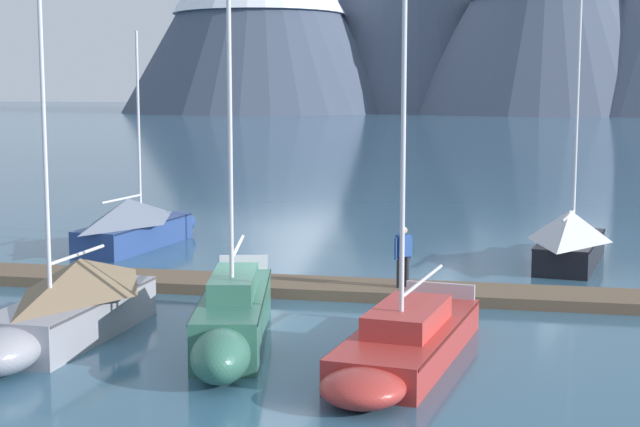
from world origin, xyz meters
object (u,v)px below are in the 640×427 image
(sailboat_mid_dock_port, at_px, (232,317))
(sailboat_far_berth, at_px, (572,238))
(sailboat_nearest_berth, at_px, (138,223))
(person_on_dock, at_px, (403,253))
(sailboat_mid_dock_starboard, at_px, (404,342))
(mooring_buoy_channel_marker, at_px, (120,300))
(sailboat_second_berth, at_px, (67,305))

(sailboat_mid_dock_port, distance_m, sailboat_far_berth, 14.48)
(sailboat_nearest_berth, relative_size, sailboat_far_berth, 0.89)
(sailboat_nearest_berth, bearing_deg, person_on_dock, -28.73)
(sailboat_mid_dock_starboard, bearing_deg, mooring_buoy_channel_marker, 158.83)
(sailboat_nearest_berth, bearing_deg, sailboat_second_berth, -71.10)
(sailboat_second_berth, bearing_deg, sailboat_mid_dock_port, 7.95)
(sailboat_mid_dock_port, height_order, sailboat_mid_dock_starboard, sailboat_mid_dock_port)
(mooring_buoy_channel_marker, bearing_deg, person_on_dock, 25.27)
(sailboat_second_berth, distance_m, person_on_dock, 9.24)
(sailboat_mid_dock_port, distance_m, person_on_dock, 6.58)
(sailboat_mid_dock_starboard, bearing_deg, person_on_dock, 100.45)
(sailboat_second_berth, distance_m, sailboat_mid_dock_port, 3.85)
(sailboat_second_berth, distance_m, sailboat_mid_dock_starboard, 7.78)
(sailboat_far_berth, relative_size, person_on_dock, 5.16)
(sailboat_nearest_berth, relative_size, sailboat_mid_dock_port, 0.87)
(sailboat_nearest_berth, height_order, sailboat_mid_dock_starboard, sailboat_mid_dock_starboard)
(sailboat_nearest_berth, xyz_separation_m, mooring_buoy_channel_marker, (3.95, -9.20, -0.62))
(sailboat_second_berth, height_order, sailboat_far_berth, sailboat_far_berth)
(sailboat_nearest_berth, height_order, sailboat_far_berth, sailboat_far_berth)
(sailboat_mid_dock_port, relative_size, sailboat_mid_dock_starboard, 1.14)
(sailboat_nearest_berth, height_order, mooring_buoy_channel_marker, sailboat_nearest_berth)
(sailboat_second_berth, xyz_separation_m, sailboat_mid_dock_starboard, (7.78, 0.08, -0.35))
(sailboat_mid_dock_starboard, xyz_separation_m, sailboat_far_berth, (3.24, 13.02, 0.38))
(sailboat_nearest_berth, xyz_separation_m, sailboat_mid_dock_starboard, (12.02, -12.33, -0.38))
(sailboat_mid_dock_starboard, relative_size, sailboat_far_berth, 0.89)
(sailboat_mid_dock_starboard, relative_size, person_on_dock, 4.61)
(sailboat_nearest_berth, relative_size, mooring_buoy_channel_marker, 13.86)
(sailboat_mid_dock_starboard, height_order, sailboat_far_berth, sailboat_far_berth)
(sailboat_second_berth, bearing_deg, sailboat_far_berth, 49.92)
(sailboat_nearest_berth, distance_m, mooring_buoy_channel_marker, 10.03)
(sailboat_second_berth, xyz_separation_m, person_on_dock, (6.60, 6.46, 0.43))
(sailboat_mid_dock_port, bearing_deg, sailboat_far_berth, 60.17)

